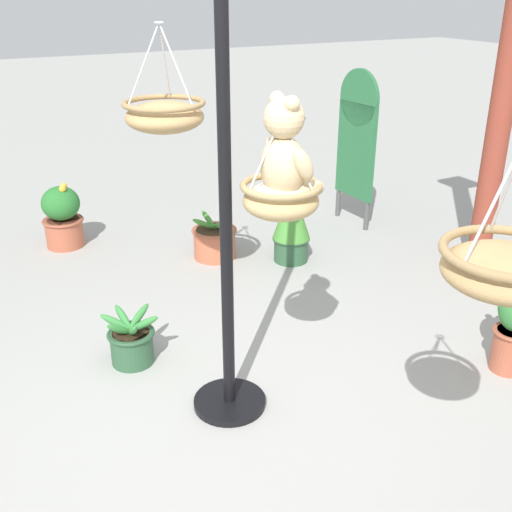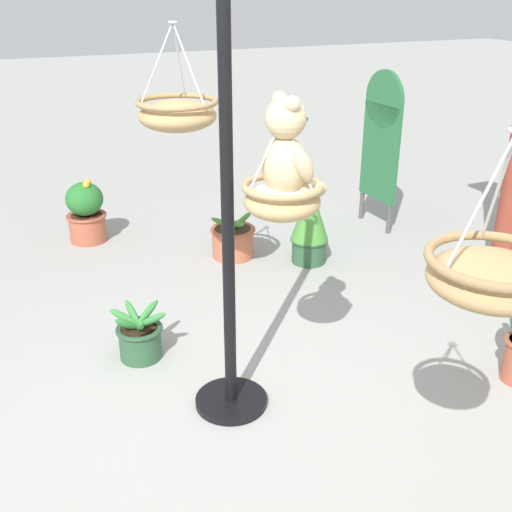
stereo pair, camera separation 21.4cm
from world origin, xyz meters
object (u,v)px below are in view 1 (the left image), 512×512
Objects in this scene: display_pole_central at (227,282)px; potted_plant_fern_front at (215,240)px; teddy_bear at (286,154)px; potted_plant_conical_shrub at (62,217)px; display_sign_board at (357,135)px; hanging_basket_left_high at (164,115)px; hanging_basket_with_teddy at (281,198)px; potted_plant_small_succulent at (292,223)px; hanging_basket_right_low at (505,267)px; greenhouse_pillar_left at (500,122)px; potted_plant_flowering_red at (132,342)px.

display_pole_central is 2.31m from potted_plant_fern_front.
potted_plant_conical_shrub is (-3.13, -0.64, -1.27)m from teddy_bear.
potted_plant_fern_front is at bearing 166.25° from teddy_bear.
hanging_basket_left_high is at bearing -64.15° from display_sign_board.
potted_plant_small_succulent is at bearing 147.47° from hanging_basket_with_teddy.
display_sign_board reaches higher than potted_plant_fern_front.
teddy_bear is at bearing 90.00° from hanging_basket_with_teddy.
potted_plant_small_succulent is 1.33m from display_sign_board.
hanging_basket_right_low is 3.71m from potted_plant_fern_front.
hanging_basket_left_high is at bearing -36.84° from potted_plant_fern_front.
greenhouse_pillar_left is (-0.93, 2.60, -0.03)m from hanging_basket_with_teddy.
display_pole_central is 4.85× the size of hanging_basket_with_teddy.
hanging_basket_with_teddy is 0.23m from teddy_bear.
hanging_basket_with_teddy is 0.20× the size of greenhouse_pillar_left.
potted_plant_flowering_red is 0.64× the size of potted_plant_conical_shrub.
potted_plant_fern_front is at bearing -84.58° from display_sign_board.
display_pole_central is at bearing 27.95° from potted_plant_flowering_red.
display_pole_central is 6.53× the size of potted_plant_flowering_red.
greenhouse_pillar_left is 1.70× the size of display_sign_board.
hanging_basket_left_high is 2.37m from potted_plant_conical_shrub.
hanging_basket_left_high is 1.08× the size of potted_plant_conical_shrub.
teddy_bear is 0.33× the size of display_sign_board.
hanging_basket_with_teddy is at bearing -90.00° from teddy_bear.
potted_plant_flowering_red is 0.54× the size of potted_plant_small_succulent.
hanging_basket_left_high is (-1.19, -0.20, 0.24)m from hanging_basket_with_teddy.
potted_plant_small_succulent is (-3.09, 0.94, -1.05)m from hanging_basket_right_low.
hanging_basket_with_teddy is 2.36m from potted_plant_small_succulent.
teddy_bear is 3.30m from display_sign_board.
hanging_basket_right_low reaches higher than hanging_basket_with_teddy.
potted_plant_fern_front is (-1.02, 0.76, -1.41)m from hanging_basket_left_high.
teddy_bear is at bearing 61.36° from display_pole_central.
greenhouse_pillar_left is at bearing 58.55° from potted_plant_small_succulent.
greenhouse_pillar_left reaches higher than display_pole_central.
teddy_bear is 0.78× the size of hanging_basket_left_high.
hanging_basket_with_teddy is at bearing -43.33° from display_sign_board.
potted_plant_flowering_red is at bearing -42.03° from potted_plant_fern_front.
teddy_bear is 0.84× the size of potted_plant_conical_shrub.
potted_plant_small_succulent is (-1.82, 1.13, -1.20)m from teddy_bear.
hanging_basket_right_low is 2.63m from potted_plant_flowering_red.
potted_plant_fern_front is at bearing -122.03° from greenhouse_pillar_left.
potted_plant_conical_shrub is 3.02m from display_sign_board.
potted_plant_conical_shrub is (-4.40, -0.84, -1.12)m from hanging_basket_right_low.
potted_plant_flowering_red is (0.31, -0.44, -1.42)m from hanging_basket_left_high.
teddy_bear is at bearing -31.98° from potted_plant_small_succulent.
potted_plant_fern_front is at bearing 174.28° from hanging_basket_right_low.
hanging_basket_with_teddy is 1.02× the size of teddy_bear.
hanging_basket_with_teddy is at bearing -32.53° from potted_plant_small_succulent.
potted_plant_small_succulent is at bearing 114.83° from hanging_basket_left_high.
display_pole_central is 4.24× the size of hanging_basket_right_low.
greenhouse_pillar_left is at bearing 55.70° from potted_plant_conical_shrub.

